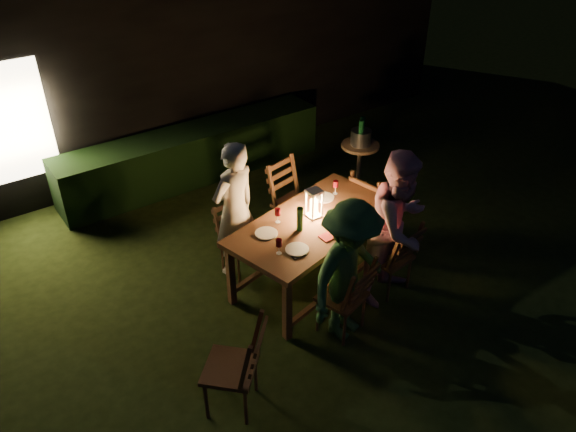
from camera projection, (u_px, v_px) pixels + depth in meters
garden_envelope at (149, 36)px, 9.88m from camera, size 40.00×40.00×3.20m
dining_table at (314, 226)px, 6.34m from camera, size 2.21×1.44×0.85m
chair_near_left at (343, 308)px, 5.89m from camera, size 0.55×0.58×0.99m
chair_near_right at (389, 268)px, 6.45m from camera, size 0.50×0.52×0.99m
chair_far_left at (240, 251)px, 6.76m from camera, size 0.46×0.49×0.92m
chair_far_right at (294, 214)px, 7.36m from camera, size 0.59×0.62×1.09m
chair_end at (372, 216)px, 7.36m from camera, size 0.56×0.53×1.02m
chair_spare at (233, 381)px, 5.06m from camera, size 0.68×0.69×1.05m
person_house_side at (235, 210)px, 6.47m from camera, size 0.70×0.54×1.71m
person_opp_right at (399, 227)px, 6.10m from camera, size 1.01×0.86×1.80m
person_opp_left at (349, 272)px, 5.58m from camera, size 1.15×0.82×1.62m
lantern at (314, 205)px, 6.27m from camera, size 0.16×0.16×0.35m
plate_far_left at (266, 233)px, 6.07m from camera, size 0.25×0.25×0.01m
plate_near_left at (297, 249)px, 5.83m from camera, size 0.25×0.25×0.01m
plate_far_right at (324, 197)px, 6.70m from camera, size 0.25×0.25×0.01m
plate_near_right at (354, 211)px, 6.46m from camera, size 0.25×0.25×0.01m
wineglass_a at (278, 216)px, 6.22m from camera, size 0.06×0.06×0.18m
wineglass_b at (279, 247)px, 5.73m from camera, size 0.06×0.06×0.18m
wineglass_c at (351, 212)px, 6.28m from camera, size 0.06×0.06×0.18m
wineglass_d at (335, 187)px, 6.74m from camera, size 0.06×0.06×0.18m
wineglass_e at (330, 228)px, 6.02m from camera, size 0.06×0.06×0.18m
bottle_table at (300, 219)px, 6.07m from camera, size 0.07×0.07×0.28m
napkin_left at (328, 236)px, 6.02m from camera, size 0.18×0.14×0.01m
napkin_right at (364, 210)px, 6.47m from camera, size 0.18×0.14×0.01m
phone at (299, 256)px, 5.74m from camera, size 0.14×0.07×0.01m
side_table at (360, 150)px, 8.19m from camera, size 0.56×0.56×0.75m
ice_bucket at (361, 137)px, 8.09m from camera, size 0.30×0.30×0.22m
bottle_bucket_a at (360, 136)px, 8.01m from camera, size 0.07×0.07×0.32m
bottle_bucket_b at (362, 132)px, 8.11m from camera, size 0.07×0.07×0.32m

